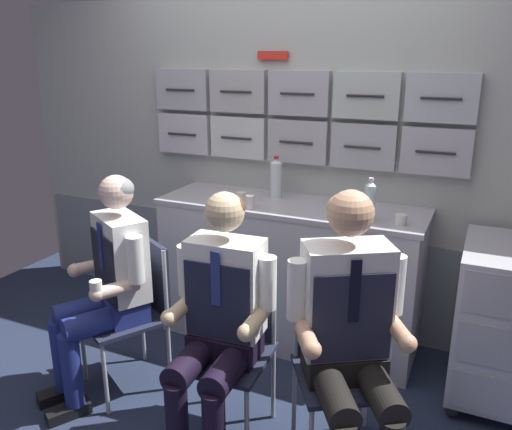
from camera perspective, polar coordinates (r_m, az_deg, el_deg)
galley_bulkhead at (r=3.46m, az=3.69°, el=5.04°), size 4.20×0.14×2.15m
galley_counter at (r=3.36m, az=3.61°, el=-6.30°), size 1.64×0.53×0.92m
service_trolley at (r=3.08m, az=24.72°, el=-10.18°), size 0.40×0.65×0.86m
folding_chair_left at (r=2.99m, az=-12.68°, el=-8.84°), size 0.55×0.55×0.83m
crew_member_left at (r=2.87m, az=-15.88°, el=-6.86°), size 0.57×0.65×1.21m
folding_chair_center at (r=2.61m, az=-2.49°, el=-12.46°), size 0.42×0.43×0.83m
crew_member_center at (r=2.40m, az=-4.08°, el=-10.95°), size 0.48×0.61×1.23m
folding_chair_right at (r=2.50m, az=8.90°, el=-14.11°), size 0.55×0.55×0.83m
crew_member_right at (r=2.27m, az=10.21°, el=-11.98°), size 0.61×0.70×1.28m
water_bottle_tall at (r=2.90m, az=12.28°, el=1.49°), size 0.06×0.06×0.24m
water_bottle_clear at (r=3.31m, az=2.19°, el=4.02°), size 0.07×0.07×0.27m
coffee_cup_white at (r=3.20m, az=-1.60°, el=1.93°), size 0.06×0.06×0.07m
espresso_cup_small at (r=3.09m, az=-0.63°, el=1.49°), size 0.06×0.06×0.08m
paper_cup_tan at (r=2.91m, az=15.50°, el=-0.44°), size 0.06×0.06×0.06m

